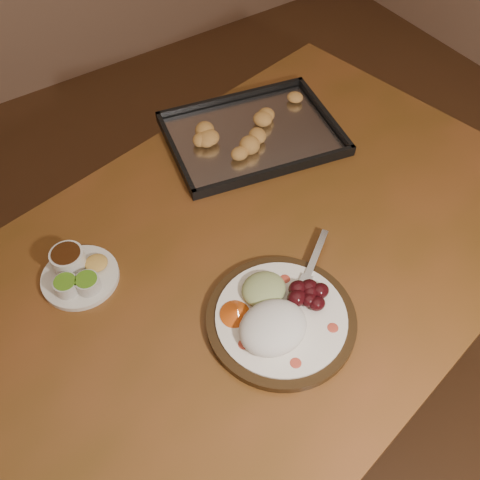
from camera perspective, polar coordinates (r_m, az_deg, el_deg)
ground at (r=1.82m, az=4.06°, el=-16.09°), size 4.00×4.00×0.00m
dining_table at (r=1.23m, az=0.09°, el=-5.03°), size 1.65×1.17×0.75m
dinner_plate at (r=1.05m, az=4.11°, el=-8.15°), size 0.36×0.30×0.07m
condiment_saucer at (r=1.16m, az=-17.01°, el=-3.34°), size 0.16×0.16×0.05m
baking_tray at (r=1.41m, az=1.34°, el=11.29°), size 0.49×0.40×0.04m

